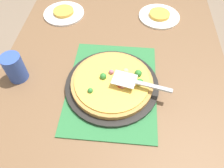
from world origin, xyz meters
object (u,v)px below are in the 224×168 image
at_px(plate_far_right, 159,16).
at_px(pizza_server, 136,82).
at_px(plate_near_left, 64,13).
at_px(cup_near, 15,68).
at_px(served_slice_left, 64,11).
at_px(pizza_pan, 112,85).
at_px(served_slice_right, 159,14).
at_px(pizza, 112,82).

xyz_separation_m(plate_far_right, pizza_server, (0.52, -0.12, 0.07)).
bearing_deg(plate_near_left, cup_near, -11.27).
bearing_deg(served_slice_left, pizza_pan, 33.12).
bearing_deg(served_slice_left, served_slice_right, 92.33).
distance_m(pizza_pan, cup_near, 0.40).
distance_m(plate_far_right, served_slice_right, 0.01).
xyz_separation_m(plate_near_left, cup_near, (0.46, -0.09, 0.06)).
xyz_separation_m(plate_far_right, cup_near, (0.48, -0.61, 0.06)).
distance_m(plate_near_left, plate_far_right, 0.52).
relative_size(plate_near_left, cup_near, 1.83).
xyz_separation_m(pizza_pan, plate_near_left, (-0.47, -0.31, -0.01)).
bearing_deg(plate_near_left, served_slice_right, 92.33).
xyz_separation_m(pizza, served_slice_right, (-0.49, 0.21, -0.02)).
bearing_deg(pizza, cup_near, -92.30).
relative_size(pizza_pan, served_slice_left, 3.45).
xyz_separation_m(plate_near_left, pizza_server, (0.49, 0.40, 0.07)).
relative_size(served_slice_left, cup_near, 0.92).
xyz_separation_m(plate_far_right, served_slice_left, (0.02, -0.52, 0.01)).
relative_size(pizza, cup_near, 2.75).
distance_m(served_slice_left, cup_near, 0.47).
height_order(plate_far_right, served_slice_left, served_slice_left).
xyz_separation_m(plate_near_left, plate_far_right, (-0.02, 0.52, 0.00)).
bearing_deg(served_slice_right, pizza, -23.01).
bearing_deg(pizza_pan, plate_near_left, -146.88).
relative_size(pizza_pan, pizza, 1.15).
bearing_deg(served_slice_left, plate_near_left, 180.00).
relative_size(pizza, served_slice_right, 3.00).
xyz_separation_m(pizza_pan, pizza_server, (0.02, 0.10, 0.06)).
bearing_deg(served_slice_right, pizza_server, -12.68).
bearing_deg(pizza, plate_near_left, -146.71).
relative_size(pizza, plate_near_left, 1.50).
height_order(pizza, cup_near, cup_near).
distance_m(pizza, cup_near, 0.40).
relative_size(served_slice_left, served_slice_right, 1.00).
bearing_deg(cup_near, pizza_server, 85.63).
relative_size(served_slice_right, pizza_server, 0.47).
xyz_separation_m(served_slice_right, pizza_server, (0.52, -0.12, 0.05)).
distance_m(pizza_pan, plate_far_right, 0.54).
relative_size(plate_far_right, served_slice_left, 2.00).
distance_m(plate_far_right, cup_near, 0.78).
relative_size(plate_far_right, pizza_server, 0.94).
bearing_deg(pizza, pizza_server, 76.96).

